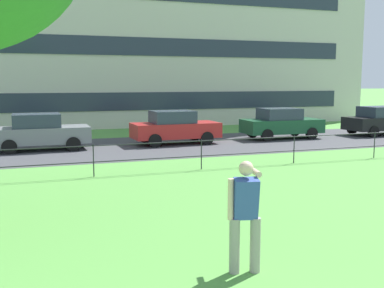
{
  "coord_description": "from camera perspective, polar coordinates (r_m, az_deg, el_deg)",
  "views": [
    {
      "loc": [
        -1.81,
        -1.39,
        2.89
      ],
      "look_at": [
        1.76,
        8.7,
        1.44
      ],
      "focal_mm": 43.41,
      "sensor_mm": 36.0,
      "label": 1
    }
  ],
  "objects": [
    {
      "name": "car_red_left",
      "position": [
        21.49,
        -2.13,
        2.08
      ],
      "size": [
        4.04,
        1.89,
        1.54
      ],
      "color": "red",
      "rests_on": "ground"
    },
    {
      "name": "car_grey_far_left",
      "position": [
        20.54,
        -18.21,
        1.44
      ],
      "size": [
        4.02,
        1.85,
        1.54
      ],
      "color": "slate",
      "rests_on": "ground"
    },
    {
      "name": "car_dark_green_right",
      "position": [
        23.91,
        10.9,
        2.52
      ],
      "size": [
        4.04,
        1.88,
        1.54
      ],
      "color": "#194C2D",
      "rests_on": "ground"
    },
    {
      "name": "park_fence",
      "position": [
        14.38,
        -12.03,
        -1.33
      ],
      "size": [
        35.09,
        0.04,
        1.0
      ],
      "color": "#232328",
      "rests_on": "ground"
    },
    {
      "name": "street_strip",
      "position": [
        20.24,
        -14.15,
        -0.71
      ],
      "size": [
        80.0,
        7.3,
        0.01
      ],
      "primitive_type": "cube",
      "color": "#424247",
      "rests_on": "ground"
    },
    {
      "name": "person_thrower",
      "position": [
        7.07,
        6.54,
        -8.39
      ],
      "size": [
        0.64,
        0.76,
        1.72
      ],
      "color": "gray",
      "rests_on": "ground"
    },
    {
      "name": "car_black_center",
      "position": [
        27.14,
        22.17,
        2.69
      ],
      "size": [
        4.05,
        1.91,
        1.54
      ],
      "color": "black",
      "rests_on": "ground"
    }
  ]
}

